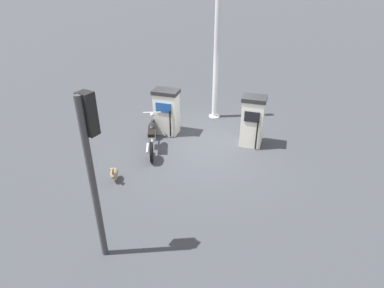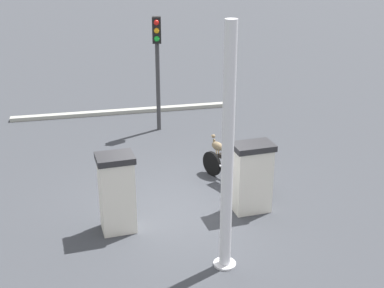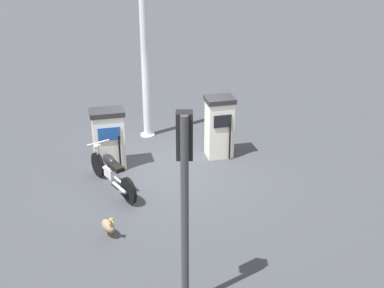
# 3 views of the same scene
# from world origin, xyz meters

# --- Properties ---
(ground_plane) EXTENTS (120.00, 120.00, 0.00)m
(ground_plane) POSITION_xyz_m (0.00, 0.00, 0.00)
(ground_plane) COLOR #383A3F
(fuel_pump_near) EXTENTS (0.60, 0.82, 1.50)m
(fuel_pump_near) POSITION_xyz_m (-0.56, -1.40, 0.76)
(fuel_pump_near) COLOR silver
(fuel_pump_near) RESTS_ON ground
(fuel_pump_far) EXTENTS (0.61, 0.71, 1.60)m
(fuel_pump_far) POSITION_xyz_m (-0.56, 1.40, 0.81)
(fuel_pump_far) COLOR silver
(fuel_pump_far) RESTS_ON ground
(motorcycle_near_pump) EXTENTS (2.00, 0.93, 0.94)m
(motorcycle_near_pump) POSITION_xyz_m (0.55, -1.45, 0.45)
(motorcycle_near_pump) COLOR black
(motorcycle_near_pump) RESTS_ON ground
(wandering_duck) EXTENTS (0.49, 0.34, 0.50)m
(wandering_duck) POSITION_xyz_m (2.47, -1.70, 0.24)
(wandering_duck) COLOR #847051
(wandering_duck) RESTS_ON ground
(roadside_traffic_light) EXTENTS (0.40, 0.28, 3.31)m
(roadside_traffic_light) POSITION_xyz_m (4.64, -0.65, 2.28)
(roadside_traffic_light) COLOR #38383A
(roadside_traffic_light) RESTS_ON ground
(canopy_support_pole) EXTENTS (0.40, 0.40, 4.29)m
(canopy_support_pole) POSITION_xyz_m (-2.29, -0.20, 2.07)
(canopy_support_pole) COLOR silver
(canopy_support_pole) RESTS_ON ground
(road_edge_kerb) EXTENTS (0.73, 7.17, 0.12)m
(road_edge_kerb) POSITION_xyz_m (6.47, 0.00, 0.06)
(road_edge_kerb) COLOR #9E9E93
(road_edge_kerb) RESTS_ON ground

